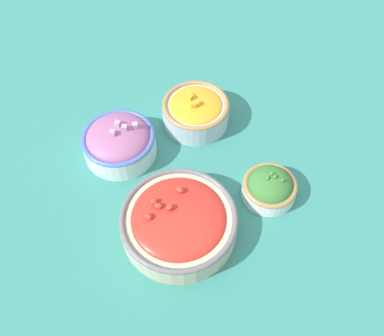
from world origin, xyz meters
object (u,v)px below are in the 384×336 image
object	(u,v)px
bowl_broccoli	(270,187)
bowl_squash	(196,111)
bowl_red_onion	(119,141)
bowl_cherry_tomatoes	(179,221)

from	to	relation	value
bowl_broccoli	bowl_squash	bearing A→B (deg)	-171.29
bowl_red_onion	bowl_squash	bearing A→B (deg)	90.54
bowl_cherry_tomatoes	bowl_broccoli	xyz separation A→B (m)	(0.01, 0.20, -0.01)
bowl_cherry_tomatoes	bowl_squash	size ratio (longest dim) A/B	1.48
bowl_cherry_tomatoes	bowl_squash	world-z (taller)	same
bowl_red_onion	bowl_broccoli	xyz separation A→B (m)	(0.25, 0.23, -0.01)
bowl_squash	bowl_broccoli	bearing A→B (deg)	8.71
bowl_red_onion	bowl_squash	xyz separation A→B (m)	(-0.00, 0.19, -0.00)
bowl_cherry_tomatoes	bowl_red_onion	world-z (taller)	bowl_red_onion
bowl_squash	bowl_broccoli	distance (m)	0.25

